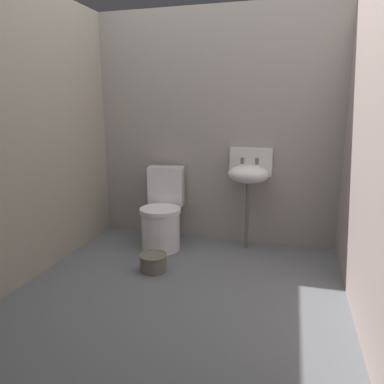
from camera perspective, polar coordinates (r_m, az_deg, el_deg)
ground_plane at (r=2.97m, az=-1.50°, el=-15.29°), size 2.86×2.65×0.08m
wall_back at (r=3.75m, az=3.70°, el=9.90°), size 2.86×0.10×2.32m
wall_left at (r=3.31m, az=-23.03°, el=8.45°), size 0.10×2.45×2.32m
wall_right at (r=2.65m, az=26.76°, el=7.16°), size 0.10×2.45×2.32m
toilet_near_wall at (r=3.64m, az=-4.69°, el=-3.67°), size 0.45×0.64×0.78m
sink at (r=3.53m, az=8.92°, el=2.92°), size 0.42×0.35×0.99m
bucket at (r=3.18m, az=-6.13°, el=-10.90°), size 0.24×0.24×0.15m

